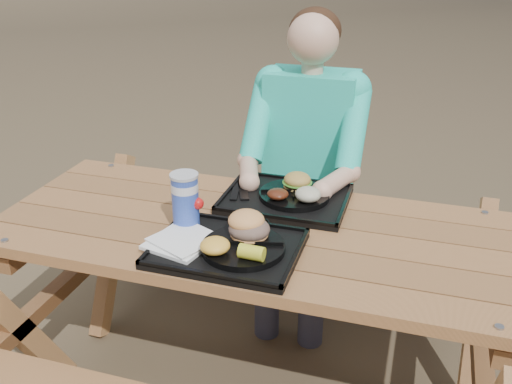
# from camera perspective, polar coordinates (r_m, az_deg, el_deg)

# --- Properties ---
(picnic_table) EXTENTS (1.80, 1.49, 0.75)m
(picnic_table) POSITION_cam_1_polar(r_m,az_deg,el_deg) (2.14, -0.00, -12.34)
(picnic_table) COLOR #999999
(picnic_table) RESTS_ON ground
(tray_near) EXTENTS (0.45, 0.35, 0.02)m
(tray_near) POSITION_cam_1_polar(r_m,az_deg,el_deg) (1.79, -2.90, -5.76)
(tray_near) COLOR black
(tray_near) RESTS_ON picnic_table
(tray_far) EXTENTS (0.45, 0.35, 0.02)m
(tray_far) POSITION_cam_1_polar(r_m,az_deg,el_deg) (2.11, 2.98, -0.79)
(tray_far) COLOR black
(tray_far) RESTS_ON picnic_table
(plate_near) EXTENTS (0.26, 0.26, 0.02)m
(plate_near) POSITION_cam_1_polar(r_m,az_deg,el_deg) (1.76, -1.28, -5.55)
(plate_near) COLOR black
(plate_near) RESTS_ON tray_near
(plate_far) EXTENTS (0.26, 0.26, 0.02)m
(plate_far) POSITION_cam_1_polar(r_m,az_deg,el_deg) (2.10, 3.85, -0.29)
(plate_far) COLOR black
(plate_far) RESTS_ON tray_far
(napkin_stack) EXTENTS (0.22, 0.22, 0.02)m
(napkin_stack) POSITION_cam_1_polar(r_m,az_deg,el_deg) (1.81, -7.55, -4.87)
(napkin_stack) COLOR white
(napkin_stack) RESTS_ON tray_near
(soda_cup) EXTENTS (0.09, 0.09, 0.18)m
(soda_cup) POSITION_cam_1_polar(r_m,az_deg,el_deg) (1.88, -7.07, -0.97)
(soda_cup) COLOR #1637A9
(soda_cup) RESTS_ON tray_near
(condiment_bbq) EXTENTS (0.05, 0.05, 0.03)m
(condiment_bbq) POSITION_cam_1_polar(r_m,az_deg,el_deg) (1.88, -1.96, -3.20)
(condiment_bbq) COLOR black
(condiment_bbq) RESTS_ON tray_near
(condiment_mustard) EXTENTS (0.05, 0.05, 0.03)m
(condiment_mustard) POSITION_cam_1_polar(r_m,az_deg,el_deg) (1.87, 0.58, -3.40)
(condiment_mustard) COLOR gold
(condiment_mustard) RESTS_ON tray_near
(sandwich) EXTENTS (0.12, 0.12, 0.13)m
(sandwich) POSITION_cam_1_polar(r_m,az_deg,el_deg) (1.77, -0.69, -2.65)
(sandwich) COLOR #F7A257
(sandwich) RESTS_ON plate_near
(mac_cheese) EXTENTS (0.09, 0.09, 0.05)m
(mac_cheese) POSITION_cam_1_polar(r_m,az_deg,el_deg) (1.71, -4.12, -5.38)
(mac_cheese) COLOR yellow
(mac_cheese) RESTS_ON plate_near
(corn_cob) EXTENTS (0.08, 0.08, 0.04)m
(corn_cob) POSITION_cam_1_polar(r_m,az_deg,el_deg) (1.67, -0.44, -6.07)
(corn_cob) COLOR yellow
(corn_cob) RESTS_ON plate_near
(cutlery_far) EXTENTS (0.10, 0.18, 0.01)m
(cutlery_far) POSITION_cam_1_polar(r_m,az_deg,el_deg) (2.16, -1.30, 0.24)
(cutlery_far) COLOR black
(cutlery_far) RESTS_ON tray_far
(burger) EXTENTS (0.10, 0.10, 0.09)m
(burger) POSITION_cam_1_polar(r_m,az_deg,el_deg) (2.12, 4.16, 1.56)
(burger) COLOR #B89041
(burger) RESTS_ON plate_far
(baked_beans) EXTENTS (0.08, 0.08, 0.03)m
(baked_beans) POSITION_cam_1_polar(r_m,az_deg,el_deg) (2.04, 2.19, -0.21)
(baked_beans) COLOR #522110
(baked_beans) RESTS_ON plate_far
(potato_salad) EXTENTS (0.09, 0.09, 0.05)m
(potato_salad) POSITION_cam_1_polar(r_m,az_deg,el_deg) (2.03, 5.23, -0.24)
(potato_salad) COLOR beige
(potato_salad) RESTS_ON plate_far
(diner) EXTENTS (0.48, 0.84, 1.28)m
(diner) POSITION_cam_1_polar(r_m,az_deg,el_deg) (2.57, 5.19, 1.09)
(diner) COLOR #1998B0
(diner) RESTS_ON ground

